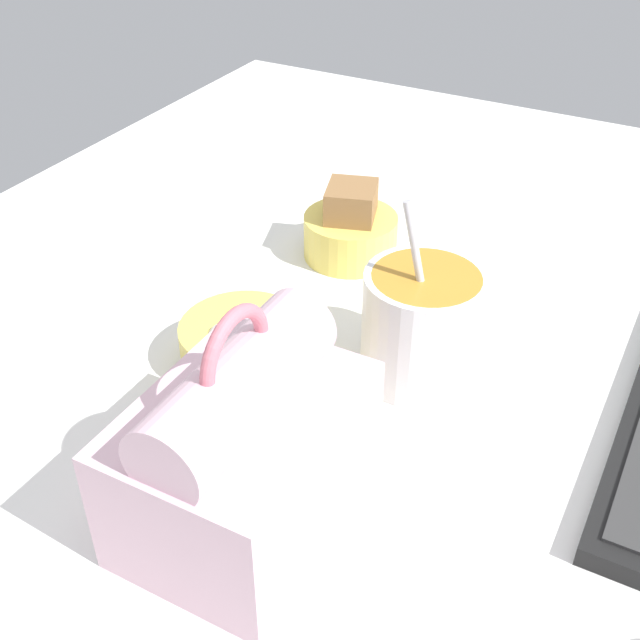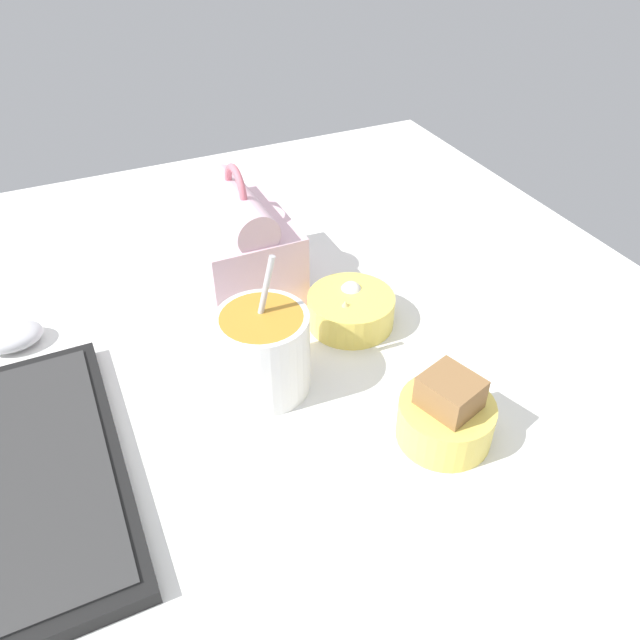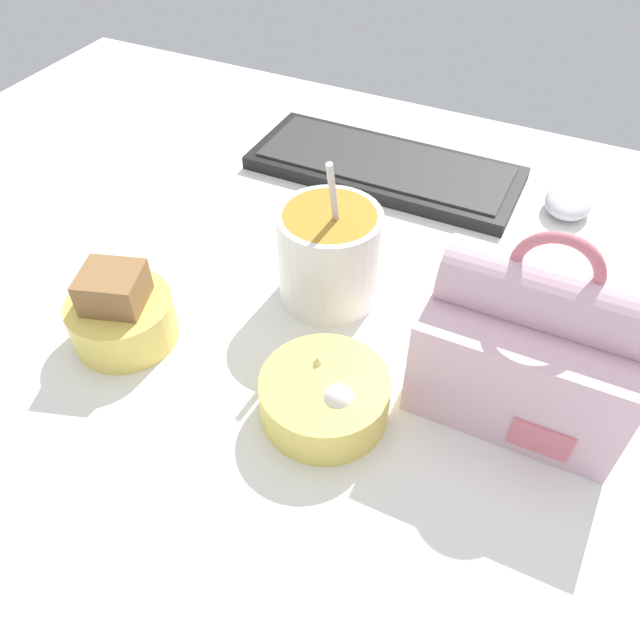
{
  "view_description": "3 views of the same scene",
  "coord_description": "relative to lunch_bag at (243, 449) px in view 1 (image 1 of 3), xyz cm",
  "views": [
    {
      "loc": [
        56.63,
        27.04,
        49.62
      ],
      "look_at": [
        4.18,
        -1.22,
        7.0
      ],
      "focal_mm": 45.0,
      "sensor_mm": 36.0,
      "label": 1
    },
    {
      "loc": [
        -51.87,
        24.67,
        55.82
      ],
      "look_at": [
        4.18,
        -1.22,
        7.0
      ],
      "focal_mm": 35.0,
      "sensor_mm": 36.0,
      "label": 2
    },
    {
      "loc": [
        22.45,
        -39.08,
        49.28
      ],
      "look_at": [
        4.18,
        -1.22,
        7.0
      ],
      "focal_mm": 35.0,
      "sensor_mm": 36.0,
      "label": 3
    }
  ],
  "objects": [
    {
      "name": "desk_surface",
      "position": [
        -23.01,
        -2.65,
        -7.87
      ],
      "size": [
        140.0,
        110.0,
        2.0
      ],
      "color": "white",
      "rests_on": "ground"
    },
    {
      "name": "lunch_bag",
      "position": [
        0.0,
        0.0,
        0.0
      ],
      "size": [
        18.38,
        13.73,
        18.87
      ],
      "color": "beige",
      "rests_on": "desk_surface"
    },
    {
      "name": "soup_cup",
      "position": [
        -21.97,
        4.88,
        -1.33
      ],
      "size": [
        10.94,
        10.94,
        17.76
      ],
      "color": "white",
      "rests_on": "desk_surface"
    },
    {
      "name": "bento_bowl_sandwich",
      "position": [
        -37.97,
        -10.26,
        -3.64
      ],
      "size": [
        10.61,
        10.61,
        8.67
      ],
      "color": "#EFD65B",
      "rests_on": "desk_surface"
    },
    {
      "name": "bento_bowl_snacks",
      "position": [
        -15.37,
        -10.06,
        -4.5
      ],
      "size": [
        11.84,
        11.84,
        5.33
      ],
      "color": "#EFD65B",
      "rests_on": "desk_surface"
    }
  ]
}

